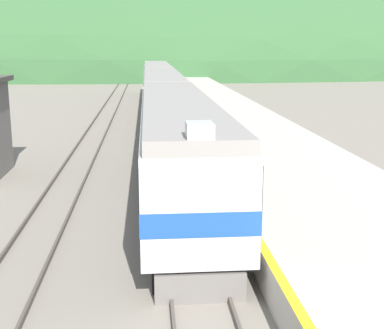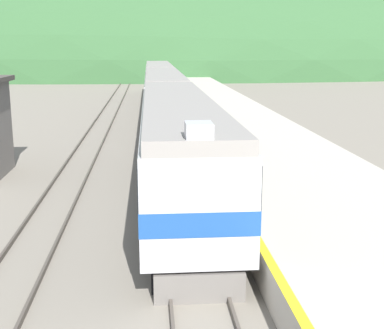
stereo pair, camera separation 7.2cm
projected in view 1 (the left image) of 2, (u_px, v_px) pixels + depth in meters
name	position (u px, v px, depth m)	size (l,w,h in m)	color
track_main	(156.00, 93.00, 68.31)	(1.52, 180.00, 0.16)	#4C443D
track_siding	(118.00, 94.00, 67.90)	(1.52, 180.00, 0.16)	#4C443D
platform	(216.00, 108.00, 49.19)	(7.09, 140.00, 1.04)	#BCB5A5
distant_hills	(151.00, 69.00, 134.90)	(227.27, 102.27, 55.58)	#335B33
express_train_lead_car	(178.00, 144.00, 21.99)	(2.94, 19.77, 4.43)	black
carriage_second	(162.00, 96.00, 42.04)	(2.93, 19.28, 4.07)	black
carriage_third	(157.00, 80.00, 61.63)	(2.93, 19.28, 4.07)	black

